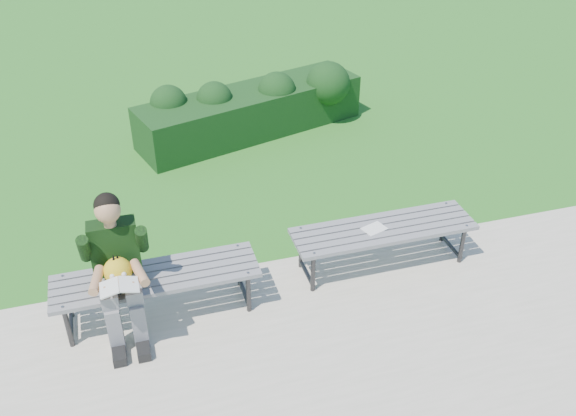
{
  "coord_description": "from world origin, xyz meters",
  "views": [
    {
      "loc": [
        -1.25,
        -4.97,
        4.02
      ],
      "look_at": [
        0.14,
        -0.26,
        0.8
      ],
      "focal_mm": 40.0,
      "sensor_mm": 36.0,
      "label": 1
    }
  ],
  "objects_px": {
    "bench_right": "(383,232)",
    "seated_boy": "(117,265)",
    "hedge": "(255,106)",
    "paper_sheet": "(374,229)",
    "bench_left": "(156,280)"
  },
  "relations": [
    {
      "from": "seated_boy",
      "to": "hedge",
      "type": "bearing_deg",
      "value": 59.75
    },
    {
      "from": "bench_right",
      "to": "seated_boy",
      "type": "relative_size",
      "value": 1.37
    },
    {
      "from": "bench_right",
      "to": "paper_sheet",
      "type": "relative_size",
      "value": 6.97
    },
    {
      "from": "hedge",
      "to": "seated_boy",
      "type": "distance_m",
      "value": 4.06
    },
    {
      "from": "seated_boy",
      "to": "bench_left",
      "type": "bearing_deg",
      "value": 17.4
    },
    {
      "from": "bench_left",
      "to": "bench_right",
      "type": "height_order",
      "value": "same"
    },
    {
      "from": "seated_boy",
      "to": "paper_sheet",
      "type": "relative_size",
      "value": 5.09
    },
    {
      "from": "bench_right",
      "to": "hedge",
      "type": "bearing_deg",
      "value": 98.06
    },
    {
      "from": "bench_left",
      "to": "seated_boy",
      "type": "height_order",
      "value": "seated_boy"
    },
    {
      "from": "bench_left",
      "to": "paper_sheet",
      "type": "relative_size",
      "value": 6.97
    },
    {
      "from": "hedge",
      "to": "seated_boy",
      "type": "xyz_separation_m",
      "value": [
        -2.04,
        -3.5,
        0.34
      ]
    },
    {
      "from": "hedge",
      "to": "bench_left",
      "type": "height_order",
      "value": "hedge"
    },
    {
      "from": "hedge",
      "to": "seated_boy",
      "type": "height_order",
      "value": "seated_boy"
    },
    {
      "from": "hedge",
      "to": "paper_sheet",
      "type": "xyz_separation_m",
      "value": [
        0.37,
        -3.3,
        0.1
      ]
    },
    {
      "from": "hedge",
      "to": "bench_left",
      "type": "xyz_separation_m",
      "value": [
        -1.74,
        -3.4,
        0.04
      ]
    }
  ]
}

